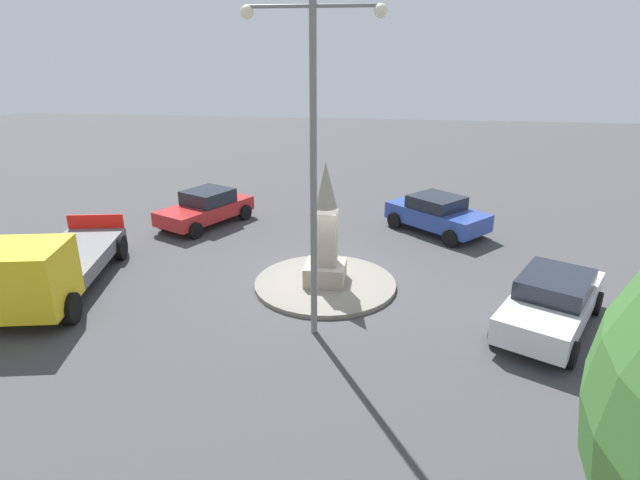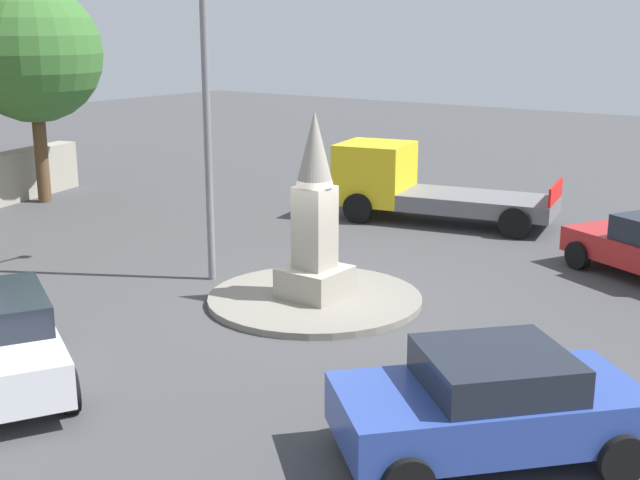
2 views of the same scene
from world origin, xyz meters
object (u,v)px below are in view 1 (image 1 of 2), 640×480
object	(u,v)px
monument	(325,234)
car_white_parked_left	(552,301)
car_red_waiting	(206,207)
truck_yellow_near_island	(49,269)
streetlamp	(313,143)
car_blue_approaching	(437,214)

from	to	relation	value
monument	car_white_parked_left	bearing A→B (deg)	-15.39
monument	car_red_waiting	size ratio (longest dim) A/B	0.85
monument	truck_yellow_near_island	bearing A→B (deg)	-164.35
monument	car_white_parked_left	size ratio (longest dim) A/B	0.78
monument	car_red_waiting	distance (m)	7.64
monument	streetlamp	distance (m)	4.19
car_white_parked_left	car_red_waiting	distance (m)	13.50
car_white_parked_left	truck_yellow_near_island	world-z (taller)	truck_yellow_near_island
car_red_waiting	car_white_parked_left	bearing A→B (deg)	-30.24
monument	car_white_parked_left	xyz separation A→B (m)	(6.07, -1.67, -0.92)
streetlamp	car_blue_approaching	distance (m)	9.90
monument	car_white_parked_left	distance (m)	6.37
car_white_parked_left	car_blue_approaching	distance (m)	7.57
car_red_waiting	car_blue_approaching	bearing A→B (deg)	2.38
car_blue_approaching	car_red_waiting	bearing A→B (deg)	-177.62
car_red_waiting	truck_yellow_near_island	size ratio (longest dim) A/B	0.68
car_blue_approaching	monument	bearing A→B (deg)	-123.77
monument	car_blue_approaching	bearing A→B (deg)	56.23
car_blue_approaching	truck_yellow_near_island	world-z (taller)	truck_yellow_near_island
car_white_parked_left	car_blue_approaching	bearing A→B (deg)	108.39
streetlamp	truck_yellow_near_island	size ratio (longest dim) A/B	1.26
car_red_waiting	truck_yellow_near_island	xyz separation A→B (m)	(-1.98, -7.25, 0.28)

